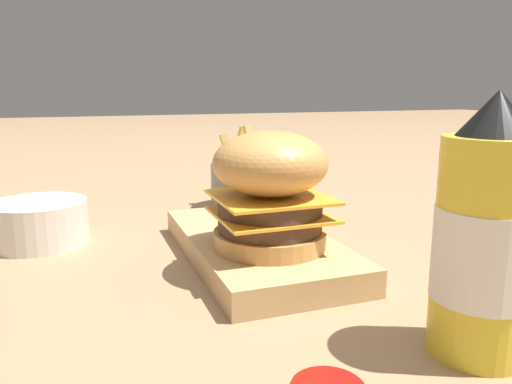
# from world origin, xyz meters

# --- Properties ---
(ground_plane) EXTENTS (6.00, 6.00, 0.00)m
(ground_plane) POSITION_xyz_m (0.00, 0.00, 0.00)
(ground_plane) COLOR #9E7A56
(serving_board) EXTENTS (0.30, 0.15, 0.03)m
(serving_board) POSITION_xyz_m (-0.06, 0.04, 0.01)
(serving_board) COLOR tan
(serving_board) RESTS_ON ground_plane
(burger) EXTENTS (0.12, 0.12, 0.12)m
(burger) POSITION_xyz_m (-0.10, 0.04, 0.09)
(burger) COLOR tan
(burger) RESTS_ON serving_board
(ketchup_bottle) EXTENTS (0.07, 0.07, 0.19)m
(ketchup_bottle) POSITION_xyz_m (-0.31, -0.04, 0.09)
(ketchup_bottle) COLOR yellow
(ketchup_bottle) RESTS_ON ground_plane
(fries_basket) EXTENTS (0.11, 0.11, 0.14)m
(fries_basket) POSITION_xyz_m (0.19, -0.03, 0.04)
(fries_basket) COLOR slate
(fries_basket) RESTS_ON ground_plane
(side_bowl) EXTENTS (0.12, 0.12, 0.05)m
(side_bowl) POSITION_xyz_m (0.09, 0.28, 0.03)
(side_bowl) COLOR silver
(side_bowl) RESTS_ON ground_plane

